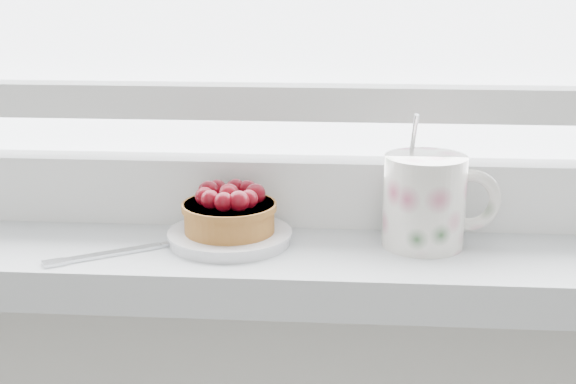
# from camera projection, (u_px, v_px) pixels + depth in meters

# --- Properties ---
(saucer) EXTENTS (0.12, 0.12, 0.01)m
(saucer) POSITION_uv_depth(u_px,v_px,m) (230.00, 237.00, 0.80)
(saucer) COLOR silver
(saucer) RESTS_ON windowsill
(raspberry_tart) EXTENTS (0.09, 0.09, 0.05)m
(raspberry_tart) POSITION_uv_depth(u_px,v_px,m) (229.00, 210.00, 0.79)
(raspberry_tart) COLOR brown
(raspberry_tart) RESTS_ON saucer
(floral_mug) EXTENTS (0.12, 0.08, 0.13)m
(floral_mug) POSITION_uv_depth(u_px,v_px,m) (427.00, 199.00, 0.78)
(floral_mug) COLOR silver
(floral_mug) RESTS_ON windowsill
(fork) EXTENTS (0.17, 0.12, 0.00)m
(fork) POSITION_uv_depth(u_px,v_px,m) (144.00, 248.00, 0.78)
(fork) COLOR silver
(fork) RESTS_ON windowsill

